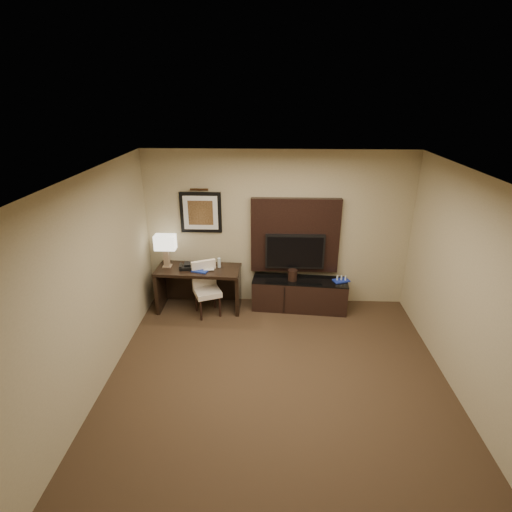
{
  "coord_description": "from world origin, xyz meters",
  "views": [
    {
      "loc": [
        -0.11,
        -3.98,
        3.55
      ],
      "look_at": [
        -0.34,
        1.8,
        1.15
      ],
      "focal_mm": 28.0,
      "sensor_mm": 36.0,
      "label": 1
    }
  ],
  "objects_px": {
    "table_lamp": "(166,253)",
    "water_bottle": "(219,263)",
    "tv": "(295,251)",
    "ice_bucket": "(293,275)",
    "desk_phone": "(186,266)",
    "minibar_tray": "(341,278)",
    "credenza": "(299,294)",
    "desk_chair": "(207,291)",
    "desk": "(199,288)"
  },
  "relations": [
    {
      "from": "desk_chair",
      "to": "minibar_tray",
      "type": "xyz_separation_m",
      "value": [
        2.26,
        0.22,
        0.18
      ]
    },
    {
      "from": "credenza",
      "to": "desk_phone",
      "type": "bearing_deg",
      "value": -173.1
    },
    {
      "from": "credenza",
      "to": "ice_bucket",
      "type": "height_order",
      "value": "ice_bucket"
    },
    {
      "from": "desk",
      "to": "table_lamp",
      "type": "bearing_deg",
      "value": 176.36
    },
    {
      "from": "table_lamp",
      "to": "credenza",
      "type": "bearing_deg",
      "value": -0.32
    },
    {
      "from": "table_lamp",
      "to": "water_bottle",
      "type": "relative_size",
      "value": 3.11
    },
    {
      "from": "desk_chair",
      "to": "desk_phone",
      "type": "distance_m",
      "value": 0.56
    },
    {
      "from": "water_bottle",
      "to": "ice_bucket",
      "type": "distance_m",
      "value": 1.27
    },
    {
      "from": "water_bottle",
      "to": "ice_bucket",
      "type": "xyz_separation_m",
      "value": [
        1.25,
        -0.03,
        -0.19
      ]
    },
    {
      "from": "water_bottle",
      "to": "credenza",
      "type": "bearing_deg",
      "value": -0.75
    },
    {
      "from": "table_lamp",
      "to": "water_bottle",
      "type": "xyz_separation_m",
      "value": [
        0.89,
        0.01,
        -0.18
      ]
    },
    {
      "from": "desk_phone",
      "to": "ice_bucket",
      "type": "distance_m",
      "value": 1.81
    },
    {
      "from": "desk",
      "to": "desk_chair",
      "type": "xyz_separation_m",
      "value": [
        0.17,
        -0.2,
        0.05
      ]
    },
    {
      "from": "credenza",
      "to": "tv",
      "type": "distance_m",
      "value": 0.76
    },
    {
      "from": "desk",
      "to": "table_lamp",
      "type": "height_order",
      "value": "table_lamp"
    },
    {
      "from": "desk",
      "to": "table_lamp",
      "type": "distance_m",
      "value": 0.84
    },
    {
      "from": "desk",
      "to": "desk_phone",
      "type": "height_order",
      "value": "desk_phone"
    },
    {
      "from": "tv",
      "to": "desk_chair",
      "type": "height_order",
      "value": "tv"
    },
    {
      "from": "credenza",
      "to": "desk_chair",
      "type": "xyz_separation_m",
      "value": [
        -1.57,
        -0.25,
        0.15
      ]
    },
    {
      "from": "credenza",
      "to": "minibar_tray",
      "type": "distance_m",
      "value": 0.77
    },
    {
      "from": "desk_phone",
      "to": "minibar_tray",
      "type": "xyz_separation_m",
      "value": [
        2.63,
        0.04,
        -0.21
      ]
    },
    {
      "from": "credenza",
      "to": "minibar_tray",
      "type": "bearing_deg",
      "value": 2.65
    },
    {
      "from": "minibar_tray",
      "to": "tv",
      "type": "bearing_deg",
      "value": 168.18
    },
    {
      "from": "table_lamp",
      "to": "tv",
      "type": "bearing_deg",
      "value": 3.34
    },
    {
      "from": "table_lamp",
      "to": "minibar_tray",
      "type": "distance_m",
      "value": 3.0
    },
    {
      "from": "tv",
      "to": "minibar_tray",
      "type": "distance_m",
      "value": 0.91
    },
    {
      "from": "water_bottle",
      "to": "minibar_tray",
      "type": "relative_size",
      "value": 0.62
    },
    {
      "from": "desk_chair",
      "to": "table_lamp",
      "type": "height_order",
      "value": "table_lamp"
    },
    {
      "from": "desk",
      "to": "tv",
      "type": "distance_m",
      "value": 1.77
    },
    {
      "from": "tv",
      "to": "ice_bucket",
      "type": "relative_size",
      "value": 5.41
    },
    {
      "from": "ice_bucket",
      "to": "desk_chair",
      "type": "bearing_deg",
      "value": -170.67
    },
    {
      "from": "desk_phone",
      "to": "minibar_tray",
      "type": "distance_m",
      "value": 2.64
    },
    {
      "from": "desk_chair",
      "to": "desk_phone",
      "type": "height_order",
      "value": "desk_phone"
    },
    {
      "from": "desk_phone",
      "to": "water_bottle",
      "type": "relative_size",
      "value": 1.27
    },
    {
      "from": "desk_chair",
      "to": "ice_bucket",
      "type": "distance_m",
      "value": 1.47
    },
    {
      "from": "credenza",
      "to": "table_lamp",
      "type": "height_order",
      "value": "table_lamp"
    },
    {
      "from": "tv",
      "to": "table_lamp",
      "type": "height_order",
      "value": "tv"
    },
    {
      "from": "table_lamp",
      "to": "desk",
      "type": "bearing_deg",
      "value": -6.63
    },
    {
      "from": "desk_phone",
      "to": "tv",
      "type": "bearing_deg",
      "value": 0.28
    },
    {
      "from": "desk_chair",
      "to": "table_lamp",
      "type": "bearing_deg",
      "value": 135.99
    },
    {
      "from": "tv",
      "to": "ice_bucket",
      "type": "distance_m",
      "value": 0.4
    },
    {
      "from": "desk",
      "to": "table_lamp",
      "type": "xyz_separation_m",
      "value": [
        -0.54,
        0.06,
        0.64
      ]
    },
    {
      "from": "tv",
      "to": "water_bottle",
      "type": "height_order",
      "value": "tv"
    },
    {
      "from": "desk_chair",
      "to": "minibar_tray",
      "type": "distance_m",
      "value": 2.28
    },
    {
      "from": "desk",
      "to": "ice_bucket",
      "type": "bearing_deg",
      "value": 4.22
    },
    {
      "from": "ice_bucket",
      "to": "table_lamp",
      "type": "bearing_deg",
      "value": 179.24
    },
    {
      "from": "tv",
      "to": "ice_bucket",
      "type": "bearing_deg",
      "value": -101.71
    },
    {
      "from": "ice_bucket",
      "to": "minibar_tray",
      "type": "relative_size",
      "value": 0.69
    },
    {
      "from": "tv",
      "to": "minibar_tray",
      "type": "xyz_separation_m",
      "value": [
        0.8,
        -0.17,
        -0.41
      ]
    },
    {
      "from": "credenza",
      "to": "desk_chair",
      "type": "height_order",
      "value": "desk_chair"
    }
  ]
}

